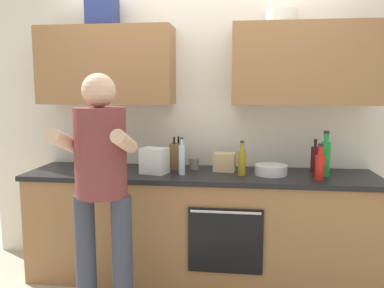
{
  "coord_description": "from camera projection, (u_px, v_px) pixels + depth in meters",
  "views": [
    {
      "loc": [
        0.34,
        -3.17,
        1.58
      ],
      "look_at": [
        -0.05,
        -0.1,
        1.15
      ],
      "focal_mm": 37.24,
      "sensor_mm": 36.0,
      "label": 1
    }
  ],
  "objects": [
    {
      "name": "counter",
      "position": [
        200.0,
        226.0,
        3.31
      ],
      "size": [
        2.84,
        0.67,
        0.9
      ],
      "color": "olive",
      "rests_on": "ground"
    },
    {
      "name": "back_wall_unit",
      "position": [
        203.0,
        99.0,
        3.44
      ],
      "size": [
        4.0,
        0.38,
        2.5
      ],
      "color": "silver",
      "rests_on": "ground"
    },
    {
      "name": "grocery_bag_bread",
      "position": [
        225.0,
        162.0,
        3.31
      ],
      "size": [
        0.19,
        0.16,
        0.15
      ],
      "primitive_type": "cube",
      "rotation": [
        0.0,
        0.0,
        -0.1
      ],
      "color": "tan",
      "rests_on": "counter"
    },
    {
      "name": "knife_block",
      "position": [
        176.0,
        156.0,
        3.41
      ],
      "size": [
        0.1,
        0.14,
        0.28
      ],
      "color": "brown",
      "rests_on": "counter"
    },
    {
      "name": "mixing_bowl",
      "position": [
        271.0,
        170.0,
        3.18
      ],
      "size": [
        0.26,
        0.26,
        0.08
      ],
      "primitive_type": "cylinder",
      "color": "silver",
      "rests_on": "counter"
    },
    {
      "name": "ground_plane",
      "position": [
        200.0,
        277.0,
        3.37
      ],
      "size": [
        12.0,
        12.0,
        0.0
      ],
      "primitive_type": "plane",
      "color": "#B2A893"
    },
    {
      "name": "cup_tea",
      "position": [
        109.0,
        163.0,
        3.41
      ],
      "size": [
        0.09,
        0.09,
        0.1
      ],
      "primitive_type": "cylinder",
      "color": "#33598C",
      "rests_on": "counter"
    },
    {
      "name": "grocery_bag_produce",
      "position": [
        154.0,
        161.0,
        3.21
      ],
      "size": [
        0.24,
        0.2,
        0.21
      ],
      "primitive_type": "cube",
      "rotation": [
        0.0,
        0.0,
        -0.28
      ],
      "color": "silver",
      "rests_on": "counter"
    },
    {
      "name": "person_standing",
      "position": [
        101.0,
        178.0,
        2.63
      ],
      "size": [
        0.49,
        0.45,
        1.68
      ],
      "color": "#383D4C",
      "rests_on": "ground"
    },
    {
      "name": "potted_herb",
      "position": [
        88.0,
        147.0,
        3.46
      ],
      "size": [
        0.22,
        0.22,
        0.31
      ],
      "color": "#9E6647",
      "rests_on": "counter"
    },
    {
      "name": "bottle_soda",
      "position": [
        325.0,
        157.0,
        3.12
      ],
      "size": [
        0.07,
        0.07,
        0.36
      ],
      "color": "#198C33",
      "rests_on": "counter"
    },
    {
      "name": "bottle_hotsauce",
      "position": [
        320.0,
        165.0,
        2.99
      ],
      "size": [
        0.07,
        0.07,
        0.27
      ],
      "color": "red",
      "rests_on": "counter"
    },
    {
      "name": "bottle_water",
      "position": [
        182.0,
        159.0,
        3.16
      ],
      "size": [
        0.05,
        0.05,
        0.3
      ],
      "color": "silver",
      "rests_on": "counter"
    },
    {
      "name": "bottle_wine",
      "position": [
        315.0,
        159.0,
        3.27
      ],
      "size": [
        0.07,
        0.07,
        0.27
      ],
      "color": "#471419",
      "rests_on": "counter"
    },
    {
      "name": "bottle_oil",
      "position": [
        242.0,
        162.0,
        3.14
      ],
      "size": [
        0.06,
        0.06,
        0.27
      ],
      "color": "olive",
      "rests_on": "counter"
    },
    {
      "name": "cup_stoneware",
      "position": [
        194.0,
        164.0,
        3.38
      ],
      "size": [
        0.08,
        0.08,
        0.1
      ],
      "primitive_type": "cylinder",
      "color": "slate",
      "rests_on": "counter"
    }
  ]
}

